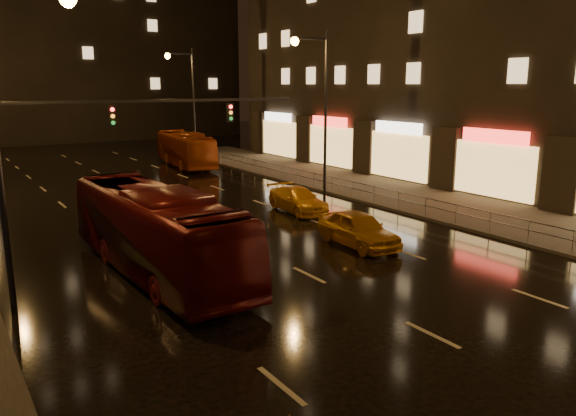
{
  "coord_description": "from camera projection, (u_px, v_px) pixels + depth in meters",
  "views": [
    {
      "loc": [
        -11.3,
        -6.04,
        6.84
      ],
      "look_at": [
        -0.58,
        10.53,
        2.5
      ],
      "focal_mm": 35.0,
      "sensor_mm": 36.0,
      "label": 1
    }
  ],
  "objects": [
    {
      "name": "railing_right",
      "position": [
        374.0,
        190.0,
        32.4
      ],
      "size": [
        0.05,
        56.0,
        1.0
      ],
      "color": "#99999E",
      "rests_on": "sidewalk_right"
    },
    {
      "name": "traffic_signal",
      "position": [
        89.0,
        133.0,
        25.11
      ],
      "size": [
        15.31,
        0.32,
        6.2
      ],
      "color": "black",
      "rests_on": "ground"
    },
    {
      "name": "taxi_far",
      "position": [
        298.0,
        200.0,
        30.85
      ],
      "size": [
        2.16,
        4.65,
        1.32
      ],
      "primitive_type": "imported",
      "rotation": [
        0.0,
        0.0,
        -0.07
      ],
      "color": "orange",
      "rests_on": "ground"
    },
    {
      "name": "bus_curb",
      "position": [
        185.0,
        149.0,
        47.95
      ],
      "size": [
        3.73,
        10.64,
        2.9
      ],
      "primitive_type": "imported",
      "rotation": [
        0.0,
        0.0,
        -0.13
      ],
      "color": "#AB4211",
      "rests_on": "ground"
    },
    {
      "name": "bus_red",
      "position": [
        156.0,
        231.0,
        20.59
      ],
      "size": [
        3.05,
        11.59,
        3.21
      ],
      "primitive_type": "imported",
      "rotation": [
        0.0,
        0.0,
        0.03
      ],
      "color": "#530B0C",
      "rests_on": "ground"
    },
    {
      "name": "taxi_near",
      "position": [
        358.0,
        229.0,
        24.22
      ],
      "size": [
        2.08,
        4.54,
        1.51
      ],
      "primitive_type": "imported",
      "rotation": [
        0.0,
        0.0,
        -0.07
      ],
      "color": "#C27C12",
      "rests_on": "ground"
    },
    {
      "name": "sidewalk_right",
      "position": [
        453.0,
        207.0,
        31.86
      ],
      "size": [
        7.0,
        70.0,
        0.15
      ],
      "primitive_type": "cube",
      "color": "#38332D",
      "rests_on": "ground"
    },
    {
      "name": "ground",
      "position": [
        197.0,
        221.0,
        28.82
      ],
      "size": [
        140.0,
        140.0,
        0.0
      ],
      "primitive_type": "plane",
      "color": "black",
      "rests_on": "ground"
    }
  ]
}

